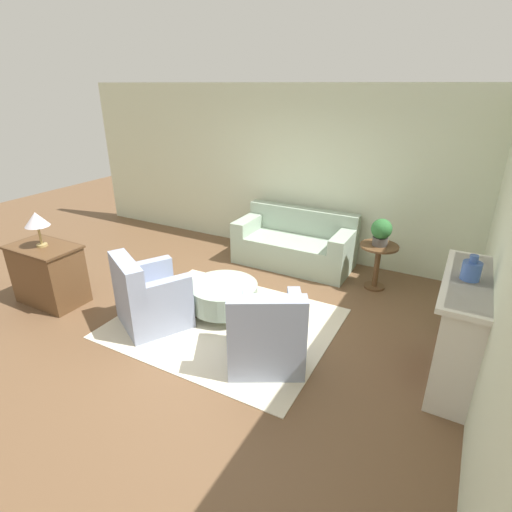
{
  "coord_description": "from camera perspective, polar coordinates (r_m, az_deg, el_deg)",
  "views": [
    {
      "loc": [
        2.39,
        -3.57,
        2.79
      ],
      "look_at": [
        0.15,
        0.55,
        0.75
      ],
      "focal_mm": 28.0,
      "sensor_mm": 36.0,
      "label": 1
    }
  ],
  "objects": [
    {
      "name": "armchair_left",
      "position": [
        5.09,
        -15.03,
        -5.85
      ],
      "size": [
        1.04,
        1.04,
        0.92
      ],
      "color": "#8E99B2",
      "rests_on": "rug"
    },
    {
      "name": "vase_mantel_near",
      "position": [
        4.19,
        28.41,
        -1.76
      ],
      "size": [
        0.17,
        0.17,
        0.24
      ],
      "color": "#38569E",
      "rests_on": "fireplace"
    },
    {
      "name": "potted_plant_on_side_table",
      "position": [
        5.86,
        17.47,
        3.4
      ],
      "size": [
        0.29,
        0.29,
        0.39
      ],
      "color": "#4C4742",
      "rests_on": "side_table"
    },
    {
      "name": "dresser",
      "position": [
        6.09,
        -27.52,
        -2.18
      ],
      "size": [
        0.95,
        0.58,
        0.82
      ],
      "color": "brown",
      "rests_on": "ground_plane"
    },
    {
      "name": "ground_plane",
      "position": [
        5.12,
        -4.48,
        -9.57
      ],
      "size": [
        16.0,
        16.0,
        0.0
      ],
      "primitive_type": "plane",
      "color": "brown"
    },
    {
      "name": "rug",
      "position": [
        5.12,
        -4.48,
        -9.52
      ],
      "size": [
        2.62,
        2.15,
        0.01
      ],
      "color": "beige",
      "rests_on": "ground_plane"
    },
    {
      "name": "armchair_right",
      "position": [
        4.27,
        1.42,
        -11.16
      ],
      "size": [
        1.04,
        1.04,
        0.92
      ],
      "color": "#8E99B2",
      "rests_on": "rug"
    },
    {
      "name": "fireplace",
      "position": [
        4.46,
        27.07,
        -9.07
      ],
      "size": [
        0.44,
        1.43,
        1.11
      ],
      "color": "silver",
      "rests_on": "ground_plane"
    },
    {
      "name": "table_lamp",
      "position": [
        5.84,
        -28.88,
        4.5
      ],
      "size": [
        0.3,
        0.3,
        0.46
      ],
      "color": "tan",
      "rests_on": "dresser"
    },
    {
      "name": "side_table",
      "position": [
        6.01,
        16.99,
        -0.4
      ],
      "size": [
        0.54,
        0.54,
        0.67
      ],
      "color": "brown",
      "rests_on": "ground_plane"
    },
    {
      "name": "wall_right",
      "position": [
        3.85,
        32.59,
        -1.53
      ],
      "size": [
        0.12,
        9.5,
        2.8
      ],
      "color": "beige",
      "rests_on": "ground_plane"
    },
    {
      "name": "ottoman_table",
      "position": [
        5.18,
        -4.63,
        -5.56
      ],
      "size": [
        0.88,
        0.88,
        0.42
      ],
      "color": "#9EB29E",
      "rests_on": "rug"
    },
    {
      "name": "couch",
      "position": [
        6.62,
        5.56,
        1.59
      ],
      "size": [
        1.9,
        0.88,
        0.89
      ],
      "color": "#9EB29E",
      "rests_on": "ground_plane"
    },
    {
      "name": "wall_back",
      "position": [
        6.81,
        7.51,
        11.51
      ],
      "size": [
        9.18,
        0.12,
        2.8
      ],
      "color": "beige",
      "rests_on": "ground_plane"
    }
  ]
}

